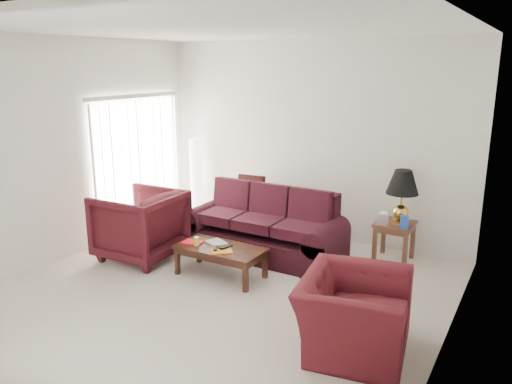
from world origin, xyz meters
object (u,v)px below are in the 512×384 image
Objects in this scene: sofa at (263,224)px; end_table at (394,241)px; floor_lamp at (196,179)px; armchair_left at (140,225)px; coffee_table at (221,261)px; armchair_right at (354,314)px.

sofa reaches higher than end_table.
floor_lamp reaches higher than armchair_left.
armchair_left is (-3.07, -1.68, 0.20)m from end_table.
armchair_left reaches higher than end_table.
armchair_left is 1.34m from coffee_table.
end_table is at bearing 59.35° from coffee_table.
floor_lamp reaches higher than coffee_table.
floor_lamp reaches higher than end_table.
armchair_left is 0.95× the size of armchair_right.
end_table is (1.66, 0.74, -0.19)m from sofa.
floor_lamp is 1.37× the size of armchair_left.
armchair_left is (-1.41, -0.93, 0.01)m from sofa.
armchair_left reaches higher than armchair_right.
floor_lamp is (-1.82, 0.88, 0.26)m from sofa.
sofa reaches higher than armchair_right.
end_table is 0.49× the size of coffee_table.
end_table is 0.38× the size of floor_lamp.
coffee_table is (-2.03, 0.75, -0.16)m from armchair_right.
floor_lamp reaches higher than armchair_right.
end_table is 3.50m from armchair_left.
sofa is 1.70m from armchair_left.
floor_lamp is (-3.48, 0.14, 0.45)m from end_table.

